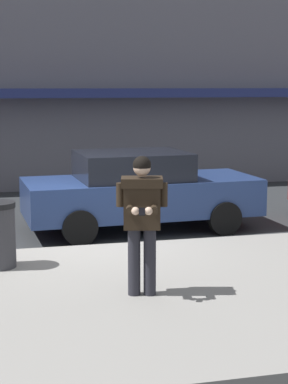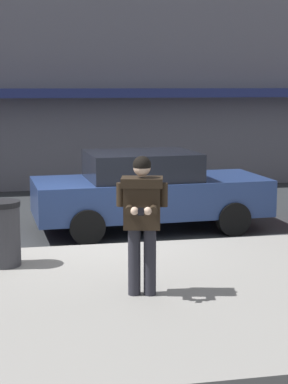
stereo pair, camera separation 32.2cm
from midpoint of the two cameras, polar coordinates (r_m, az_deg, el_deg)
name	(u,v)px [view 2 (the right image)]	position (r m, az deg, el deg)	size (l,w,h in m)	color
ground_plane	(87,250)	(11.16, -4.24, -5.13)	(80.00, 80.00, 0.00)	#2B2D30
sidewalk	(186,294)	(8.65, 4.88, -9.03)	(32.00, 5.30, 0.14)	gray
curb_paint_line	(143,246)	(11.37, 0.75, -4.82)	(28.00, 0.12, 0.01)	silver
parked_sedan_mid	(148,190)	(12.47, 1.13, 0.17)	(4.59, 2.10, 1.54)	navy
man_texting_on_phone	(142,210)	(8.09, 0.96, -1.65)	(0.64, 0.63, 1.81)	#23232B
trash_bin	(3,233)	(9.75, -11.53, -3.62)	(0.55, 0.55, 0.98)	#38383D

